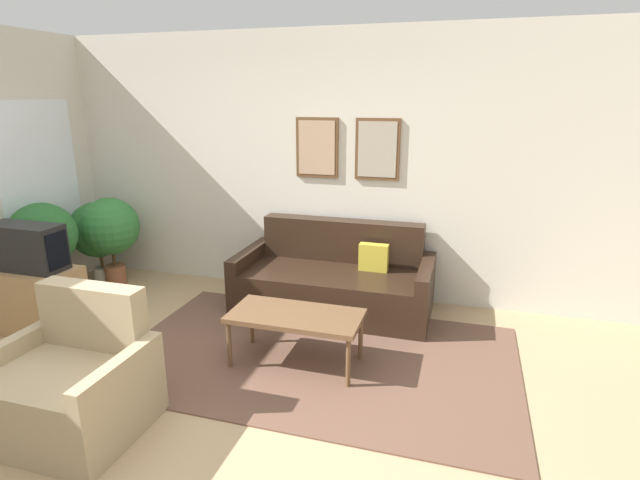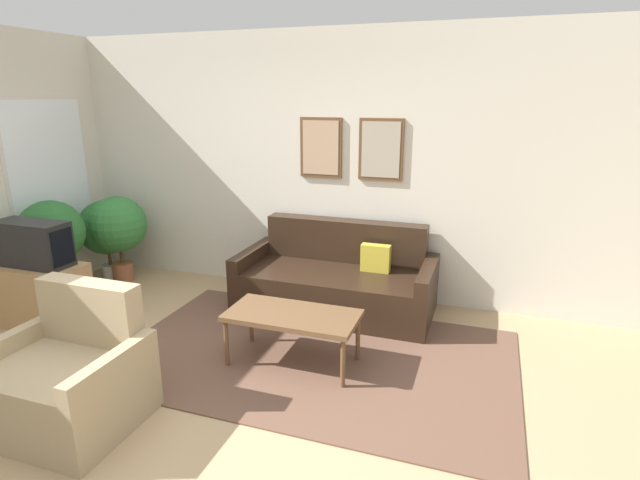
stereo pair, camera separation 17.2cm
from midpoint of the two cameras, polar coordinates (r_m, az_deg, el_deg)
The scene contains 11 objects.
ground_plane at distance 3.61m, azimuth -16.43°, elevation -19.30°, with size 16.00×16.00×0.00m, color tan.
area_rug at distance 4.19m, azimuth 0.47°, elevation -13.14°, with size 3.18×1.97×0.01m.
wall_back at distance 5.29m, azimuth -1.26°, elevation 8.51°, with size 8.00×0.09×2.70m.
couch at distance 4.96m, azimuth 2.97°, elevation -4.75°, with size 1.89×0.90×0.84m.
coffee_table at distance 3.92m, azimuth -1.89°, elevation -8.89°, with size 1.03×0.50×0.43m.
tv_stand at distance 5.25m, azimuth -28.46°, elevation -5.54°, with size 0.84×0.44×0.58m.
tv at distance 5.10m, azimuth -29.17°, elevation -0.37°, with size 0.69×0.28×0.41m.
armchair at distance 3.67m, azimuth -25.65°, elevation -14.23°, with size 0.92×0.76×0.88m.
potted_plant_tall at distance 5.70m, azimuth -27.58°, elevation 0.52°, with size 0.65×0.65×1.05m.
potted_plant_by_window at distance 6.16m, azimuth -22.51°, elevation 1.21°, with size 0.62×0.62×0.92m.
potted_plant_small at distance 5.99m, azimuth -21.33°, elevation 1.47°, with size 0.63×0.63×0.99m.
Camera 2 is at (1.91, -2.31, 2.05)m, focal length 28.00 mm.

